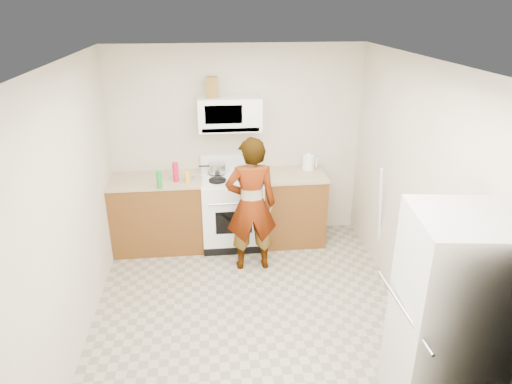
{
  "coord_description": "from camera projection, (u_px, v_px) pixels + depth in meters",
  "views": [
    {
      "loc": [
        -0.37,
        -3.85,
        2.96
      ],
      "look_at": [
        0.11,
        0.55,
        1.1
      ],
      "focal_mm": 32.0,
      "sensor_mm": 36.0,
      "label": 1
    }
  ],
  "objects": [
    {
      "name": "floor",
      "position": [
        252.0,
        311.0,
        4.71
      ],
      "size": [
        3.6,
        3.6,
        0.0
      ],
      "primitive_type": "plane",
      "color": "gray",
      "rests_on": "ground"
    },
    {
      "name": "back_wall",
      "position": [
        237.0,
        144.0,
        5.87
      ],
      "size": [
        3.2,
        0.02,
        2.5
      ],
      "primitive_type": "cube",
      "color": "beige",
      "rests_on": "floor"
    },
    {
      "name": "right_wall",
      "position": [
        415.0,
        193.0,
        4.38
      ],
      "size": [
        0.02,
        3.6,
        2.5
      ],
      "primitive_type": "cube",
      "color": "beige",
      "rests_on": "floor"
    },
    {
      "name": "cabinet_left",
      "position": [
        159.0,
        214.0,
        5.8
      ],
      "size": [
        1.12,
        0.62,
        0.9
      ],
      "primitive_type": "cube",
      "color": "brown",
      "rests_on": "floor"
    },
    {
      "name": "counter_left",
      "position": [
        155.0,
        180.0,
        5.62
      ],
      "size": [
        1.14,
        0.64,
        0.03
      ],
      "primitive_type": "cube",
      "color": "tan",
      "rests_on": "cabinet_left"
    },
    {
      "name": "cabinet_right",
      "position": [
        292.0,
        208.0,
        5.97
      ],
      "size": [
        0.8,
        0.62,
        0.9
      ],
      "primitive_type": "cube",
      "color": "brown",
      "rests_on": "floor"
    },
    {
      "name": "counter_right",
      "position": [
        293.0,
        175.0,
        5.79
      ],
      "size": [
        0.82,
        0.64,
        0.03
      ],
      "primitive_type": "cube",
      "color": "tan",
      "rests_on": "cabinet_right"
    },
    {
      "name": "gas_range",
      "position": [
        232.0,
        209.0,
        5.87
      ],
      "size": [
        0.76,
        0.65,
        1.13
      ],
      "color": "white",
      "rests_on": "floor"
    },
    {
      "name": "microwave",
      "position": [
        230.0,
        113.0,
        5.52
      ],
      "size": [
        0.76,
        0.38,
        0.4
      ],
      "primitive_type": "cube",
      "color": "white",
      "rests_on": "back_wall"
    },
    {
      "name": "person",
      "position": [
        251.0,
        205.0,
        5.2
      ],
      "size": [
        0.59,
        0.39,
        1.61
      ],
      "primitive_type": "imported",
      "rotation": [
        0.0,
        0.0,
        3.16
      ],
      "color": "tan",
      "rests_on": "floor"
    },
    {
      "name": "fridge",
      "position": [
        450.0,
        325.0,
        3.21
      ],
      "size": [
        0.79,
        0.79,
        1.7
      ],
      "primitive_type": "cube",
      "rotation": [
        0.0,
        0.0,
        -0.13
      ],
      "color": "silver",
      "rests_on": "floor"
    },
    {
      "name": "kettle",
      "position": [
        308.0,
        162.0,
        5.89
      ],
      "size": [
        0.19,
        0.19,
        0.19
      ],
      "primitive_type": "cylinder",
      "rotation": [
        0.0,
        0.0,
        -0.25
      ],
      "color": "white",
      "rests_on": "counter_right"
    },
    {
      "name": "jug",
      "position": [
        212.0,
        87.0,
        5.35
      ],
      "size": [
        0.14,
        0.14,
        0.24
      ],
      "primitive_type": "cube",
      "rotation": [
        0.0,
        0.0,
        -0.01
      ],
      "color": "brown",
      "rests_on": "microwave"
    },
    {
      "name": "saucepan",
      "position": [
        217.0,
        168.0,
        5.73
      ],
      "size": [
        0.23,
        0.23,
        0.11
      ],
      "primitive_type": "cylinder",
      "rotation": [
        0.0,
        0.0,
        -0.09
      ],
      "color": "#B8B8BD",
      "rests_on": "gas_range"
    },
    {
      "name": "tray",
      "position": [
        247.0,
        178.0,
        5.57
      ],
      "size": [
        0.29,
        0.24,
        0.05
      ],
      "primitive_type": "cube",
      "rotation": [
        0.0,
        0.0,
        0.4
      ],
      "color": "silver",
      "rests_on": "gas_range"
    },
    {
      "name": "bottle_spray",
      "position": [
        176.0,
        172.0,
        5.49
      ],
      "size": [
        0.07,
        0.07,
        0.24
      ],
      "primitive_type": "cylinder",
      "rotation": [
        0.0,
        0.0,
        0.06
      ],
      "color": "red",
      "rests_on": "counter_left"
    },
    {
      "name": "bottle_hot_sauce",
      "position": [
        187.0,
        177.0,
        5.45
      ],
      "size": [
        0.06,
        0.06,
        0.15
      ],
      "primitive_type": "cylinder",
      "rotation": [
        0.0,
        0.0,
        -0.2
      ],
      "color": "#FFA61C",
      "rests_on": "counter_left"
    },
    {
      "name": "bottle_green_cap",
      "position": [
        159.0,
        180.0,
        5.3
      ],
      "size": [
        0.07,
        0.07,
        0.21
      ],
      "primitive_type": "cylinder",
      "rotation": [
        0.0,
        0.0,
        -0.05
      ],
      "color": "#198C25",
      "rests_on": "counter_left"
    },
    {
      "name": "pot_lid",
      "position": [
        193.0,
        178.0,
        5.6
      ],
      "size": [
        0.25,
        0.25,
        0.01
      ],
      "primitive_type": "cylinder",
      "rotation": [
        0.0,
        0.0,
        -0.02
      ],
      "color": "white",
      "rests_on": "counter_left"
    },
    {
      "name": "broom",
      "position": [
        380.0,
        217.0,
        5.26
      ],
      "size": [
        0.2,
        0.22,
        1.28
      ],
      "primitive_type": "cylinder",
      "rotation": [
        0.14,
        -0.14,
        0.04
      ],
      "color": "white",
      "rests_on": "floor"
    }
  ]
}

